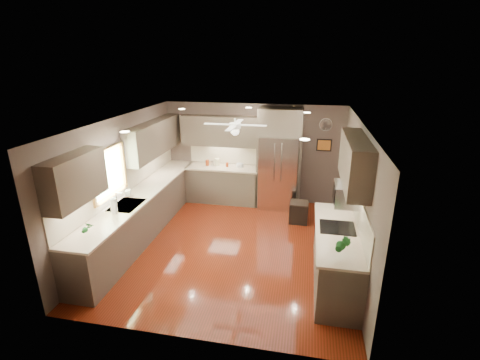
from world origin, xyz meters
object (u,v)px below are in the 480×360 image
(bowl, at_px, (240,167))
(canister_a, at_px, (207,163))
(refrigerator, at_px, (279,161))
(potted_plant_left, at_px, (86,228))
(potted_plant_right, at_px, (343,245))
(stool, at_px, (299,212))
(paper_towel, at_px, (114,206))
(canister_c, at_px, (217,162))
(soap_bottle, at_px, (129,192))
(canister_d, at_px, (227,165))
(canister_b, at_px, (212,163))
(microwave, at_px, (347,194))

(bowl, bearing_deg, canister_a, -179.38)
(refrigerator, bearing_deg, potted_plant_left, -124.19)
(potted_plant_right, height_order, stool, potted_plant_right)
(canister_a, height_order, refrigerator, refrigerator)
(potted_plant_left, distance_m, paper_towel, 0.85)
(canister_c, distance_m, soap_bottle, 2.66)
(canister_d, relative_size, paper_towel, 0.37)
(canister_b, distance_m, potted_plant_right, 4.74)
(canister_b, relative_size, potted_plant_right, 0.45)
(canister_b, height_order, microwave, microwave)
(canister_d, bearing_deg, refrigerator, -1.89)
(canister_c, bearing_deg, refrigerator, -3.61)
(paper_towel, bearing_deg, refrigerator, 48.66)
(stool, bearing_deg, potted_plant_left, -136.17)
(canister_a, height_order, paper_towel, paper_towel)
(canister_a, height_order, soap_bottle, soap_bottle)
(canister_c, bearing_deg, potted_plant_right, -53.50)
(canister_c, relative_size, paper_towel, 0.67)
(potted_plant_right, relative_size, stool, 0.65)
(potted_plant_left, height_order, stool, potted_plant_left)
(canister_b, distance_m, potted_plant_left, 4.03)
(bowl, bearing_deg, canister_c, 175.59)
(canister_a, height_order, microwave, microwave)
(soap_bottle, bearing_deg, potted_plant_right, -19.49)
(potted_plant_left, height_order, microwave, microwave)
(stool, height_order, paper_towel, paper_towel)
(paper_towel, bearing_deg, potted_plant_left, -88.03)
(bowl, xyz_separation_m, refrigerator, (0.99, -0.05, 0.22))
(bowl, bearing_deg, potted_plant_right, -59.46)
(canister_a, relative_size, refrigerator, 0.06)
(bowl, distance_m, paper_towel, 3.51)
(refrigerator, distance_m, paper_towel, 4.03)
(stool, bearing_deg, potted_plant_right, -77.02)
(canister_c, bearing_deg, soap_bottle, -116.70)
(canister_b, relative_size, paper_towel, 0.48)
(soap_bottle, relative_size, potted_plant_left, 0.71)
(soap_bottle, relative_size, potted_plant_right, 0.63)
(canister_b, relative_size, bowl, 0.71)
(paper_towel, bearing_deg, canister_a, 74.84)
(potted_plant_left, distance_m, bowl, 4.26)
(canister_a, relative_size, paper_towel, 0.50)
(canister_b, height_order, soap_bottle, soap_bottle)
(canister_a, distance_m, paper_towel, 3.18)
(canister_d, xyz_separation_m, paper_towel, (-1.35, -3.07, 0.08))
(canister_c, xyz_separation_m, potted_plant_right, (2.81, -3.79, 0.07))
(bowl, bearing_deg, paper_towel, -118.52)
(soap_bottle, xyz_separation_m, potted_plant_left, (0.15, -1.60, 0.04))
(canister_c, distance_m, canister_d, 0.28)
(canister_a, bearing_deg, stool, -19.77)
(soap_bottle, bearing_deg, microwave, -6.02)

